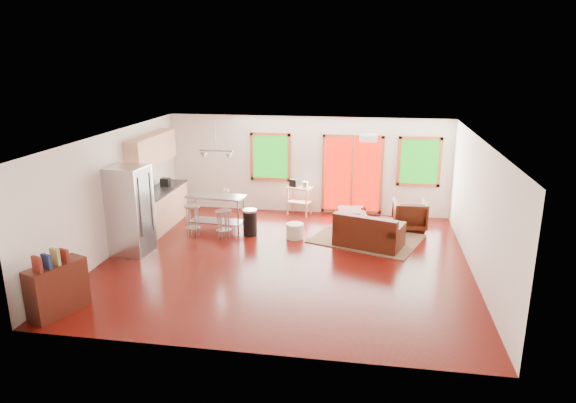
% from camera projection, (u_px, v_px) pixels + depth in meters
% --- Properties ---
extents(floor, '(7.50, 7.00, 0.02)m').
position_uv_depth(floor, '(286.00, 261.00, 10.75)').
color(floor, '#3C0805').
rests_on(floor, ground).
extents(ceiling, '(7.50, 7.00, 0.02)m').
position_uv_depth(ceiling, '(286.00, 137.00, 10.03)').
color(ceiling, white).
rests_on(ceiling, ground).
extents(back_wall, '(7.50, 0.02, 2.60)m').
position_uv_depth(back_wall, '(307.00, 165.00, 13.72)').
color(back_wall, white).
rests_on(back_wall, ground).
extents(left_wall, '(0.02, 7.00, 2.60)m').
position_uv_depth(left_wall, '(113.00, 193.00, 10.98)').
color(left_wall, white).
rests_on(left_wall, ground).
extents(right_wall, '(0.02, 7.00, 2.60)m').
position_uv_depth(right_wall, '(479.00, 210.00, 9.80)').
color(right_wall, white).
rests_on(right_wall, ground).
extents(front_wall, '(7.50, 0.02, 2.60)m').
position_uv_depth(front_wall, '(243.00, 270.00, 7.06)').
color(front_wall, white).
rests_on(front_wall, ground).
extents(window_left, '(1.10, 0.05, 1.30)m').
position_uv_depth(window_left, '(270.00, 157.00, 13.77)').
color(window_left, '#0F530C').
rests_on(window_left, back_wall).
extents(french_doors, '(1.60, 0.05, 2.10)m').
position_uv_depth(french_doors, '(352.00, 174.00, 13.54)').
color(french_doors, '#AB0700').
rests_on(french_doors, back_wall).
extents(window_right, '(1.10, 0.05, 1.30)m').
position_uv_depth(window_right, '(419.00, 162.00, 13.16)').
color(window_right, '#0F530C').
rests_on(window_right, back_wall).
extents(rug, '(2.80, 2.48, 0.02)m').
position_uv_depth(rug, '(367.00, 239.00, 11.98)').
color(rug, '#4A5C3D').
rests_on(rug, floor).
extents(loveseat, '(1.63, 1.24, 0.77)m').
position_uv_depth(loveseat, '(368.00, 234.00, 11.45)').
color(loveseat, black).
rests_on(loveseat, floor).
extents(coffee_table, '(0.98, 0.60, 0.39)m').
position_uv_depth(coffee_table, '(373.00, 223.00, 12.09)').
color(coffee_table, '#3C150D').
rests_on(coffee_table, floor).
extents(armchair, '(0.83, 0.79, 0.80)m').
position_uv_depth(armchair, '(410.00, 213.00, 12.58)').
color(armchair, black).
rests_on(armchair, floor).
extents(ottoman, '(0.71, 0.71, 0.44)m').
position_uv_depth(ottoman, '(351.00, 218.00, 12.82)').
color(ottoman, black).
rests_on(ottoman, floor).
extents(pouf, '(0.44, 0.44, 0.36)m').
position_uv_depth(pouf, '(295.00, 231.00, 11.99)').
color(pouf, silver).
rests_on(pouf, floor).
extents(vase, '(0.22, 0.23, 0.31)m').
position_uv_depth(vase, '(364.00, 214.00, 12.11)').
color(vase, silver).
rests_on(vase, coffee_table).
extents(book, '(0.20, 0.03, 0.26)m').
position_uv_depth(book, '(380.00, 213.00, 12.13)').
color(book, maroon).
rests_on(book, coffee_table).
extents(cabinets, '(0.64, 2.24, 2.30)m').
position_uv_depth(cabinets, '(158.00, 190.00, 12.65)').
color(cabinets, tan).
rests_on(cabinets, floor).
extents(refrigerator, '(0.84, 0.81, 1.91)m').
position_uv_depth(refrigerator, '(130.00, 210.00, 10.91)').
color(refrigerator, '#B7BABC').
rests_on(refrigerator, floor).
extents(island, '(1.43, 0.66, 0.88)m').
position_uv_depth(island, '(216.00, 206.00, 12.43)').
color(island, '#B7BABC').
rests_on(island, floor).
extents(cup, '(0.14, 0.12, 0.12)m').
position_uv_depth(cup, '(227.00, 190.00, 12.32)').
color(cup, white).
rests_on(cup, island).
extents(bar_stool_a, '(0.37, 0.37, 0.79)m').
position_uv_depth(bar_stool_a, '(192.00, 213.00, 11.96)').
color(bar_stool_a, '#B7BABC').
rests_on(bar_stool_a, floor).
extents(bar_stool_b, '(0.36, 0.36, 0.67)m').
position_uv_depth(bar_stool_b, '(222.00, 218.00, 11.89)').
color(bar_stool_b, '#B7BABC').
rests_on(bar_stool_b, floor).
extents(bar_stool_c, '(0.39, 0.39, 0.69)m').
position_uv_depth(bar_stool_c, '(225.00, 217.00, 11.91)').
color(bar_stool_c, '#B7BABC').
rests_on(bar_stool_c, floor).
extents(trash_can, '(0.43, 0.43, 0.64)m').
position_uv_depth(trash_can, '(250.00, 222.00, 12.17)').
color(trash_can, black).
rests_on(trash_can, floor).
extents(kitchen_cart, '(0.72, 0.56, 0.96)m').
position_uv_depth(kitchen_cart, '(299.00, 191.00, 13.65)').
color(kitchen_cart, tan).
rests_on(kitchen_cart, floor).
extents(bookshelf, '(0.69, 1.05, 1.15)m').
position_uv_depth(bookshelf, '(57.00, 288.00, 8.46)').
color(bookshelf, '#3C150D').
rests_on(bookshelf, floor).
extents(ceiling_flush, '(0.35, 0.35, 0.12)m').
position_uv_depth(ceiling_flush, '(368.00, 138.00, 10.37)').
color(ceiling_flush, white).
rests_on(ceiling_flush, ceiling).
extents(pendant_light, '(0.80, 0.18, 0.79)m').
position_uv_depth(pendant_light, '(216.00, 155.00, 11.94)').
color(pendant_light, gray).
rests_on(pendant_light, ceiling).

